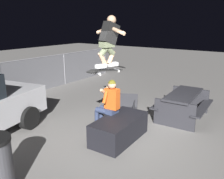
{
  "coord_description": "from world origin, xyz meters",
  "views": [
    {
      "loc": [
        -4.34,
        -2.75,
        2.67
      ],
      "look_at": [
        0.14,
        0.4,
        1.14
      ],
      "focal_mm": 38.29,
      "sensor_mm": 36.0,
      "label": 1
    }
  ],
  "objects_px": {
    "person_sitting_on_ledge": "(108,103)",
    "skater_airborne": "(109,39)",
    "kicker_ramp": "(123,105)",
    "picnic_table_back": "(183,102)",
    "ledge_box_main": "(119,129)",
    "skateboard": "(107,70)"
  },
  "relations": [
    {
      "from": "skater_airborne",
      "to": "person_sitting_on_ledge",
      "type": "bearing_deg",
      "value": 41.85
    },
    {
      "from": "skateboard",
      "to": "ledge_box_main",
      "type": "bearing_deg",
      "value": -86.21
    },
    {
      "from": "ledge_box_main",
      "to": "skateboard",
      "type": "xyz_separation_m",
      "value": [
        -0.02,
        0.33,
        1.37
      ]
    },
    {
      "from": "skateboard",
      "to": "kicker_ramp",
      "type": "distance_m",
      "value": 2.7
    },
    {
      "from": "person_sitting_on_ledge",
      "to": "picnic_table_back",
      "type": "xyz_separation_m",
      "value": [
        1.99,
        -1.2,
        -0.28
      ]
    },
    {
      "from": "skateboard",
      "to": "skater_airborne",
      "type": "distance_m",
      "value": 0.69
    },
    {
      "from": "skater_airborne",
      "to": "picnic_table_back",
      "type": "relative_size",
      "value": 0.63
    },
    {
      "from": "ledge_box_main",
      "to": "person_sitting_on_ledge",
      "type": "bearing_deg",
      "value": 69.57
    },
    {
      "from": "ledge_box_main",
      "to": "picnic_table_back",
      "type": "xyz_separation_m",
      "value": [
        2.16,
        -0.76,
        0.23
      ]
    },
    {
      "from": "person_sitting_on_ledge",
      "to": "skater_airborne",
      "type": "height_order",
      "value": "skater_airborne"
    },
    {
      "from": "skater_airborne",
      "to": "skateboard",
      "type": "bearing_deg",
      "value": 167.35
    },
    {
      "from": "person_sitting_on_ledge",
      "to": "picnic_table_back",
      "type": "distance_m",
      "value": 2.34
    },
    {
      "from": "ledge_box_main",
      "to": "kicker_ramp",
      "type": "distance_m",
      "value": 2.33
    },
    {
      "from": "ledge_box_main",
      "to": "skateboard",
      "type": "relative_size",
      "value": 1.46
    },
    {
      "from": "skateboard",
      "to": "kicker_ramp",
      "type": "height_order",
      "value": "skateboard"
    },
    {
      "from": "skater_airborne",
      "to": "kicker_ramp",
      "type": "bearing_deg",
      "value": 23.14
    },
    {
      "from": "ledge_box_main",
      "to": "picnic_table_back",
      "type": "bearing_deg",
      "value": -19.44
    },
    {
      "from": "ledge_box_main",
      "to": "person_sitting_on_ledge",
      "type": "distance_m",
      "value": 0.69
    },
    {
      "from": "ledge_box_main",
      "to": "picnic_table_back",
      "type": "height_order",
      "value": "picnic_table_back"
    },
    {
      "from": "skateboard",
      "to": "skater_airborne",
      "type": "bearing_deg",
      "value": -12.65
    },
    {
      "from": "skateboard",
      "to": "kicker_ramp",
      "type": "xyz_separation_m",
      "value": [
        2.03,
        0.83,
        -1.57
      ]
    },
    {
      "from": "ledge_box_main",
      "to": "skateboard",
      "type": "bearing_deg",
      "value": 93.79
    }
  ]
}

